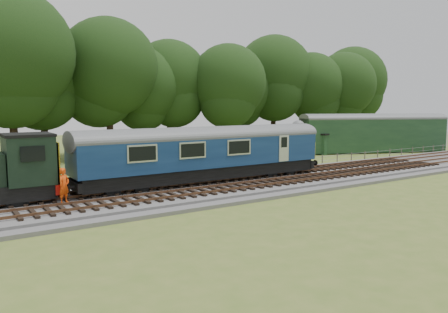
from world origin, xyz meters
TOP-DOWN VIEW (x-y plane):
  - ground at (0.00, 0.00)m, footprint 120.00×120.00m
  - ballast at (0.00, 0.00)m, footprint 70.00×7.00m
  - track_north at (0.00, 1.40)m, footprint 67.20×2.40m
  - track_south at (0.00, -1.60)m, footprint 67.20×2.40m
  - fence at (0.00, 4.50)m, footprint 64.00×0.12m
  - tree_line at (0.00, 22.00)m, footprint 70.00×8.00m
  - dmu_railcar at (-4.48, 1.40)m, footprint 18.05×2.86m
  - worker at (-14.24, -0.06)m, footprint 0.84×0.78m
  - parked_coach at (23.29, 9.25)m, footprint 17.40×9.29m
  - shed at (17.22, 11.72)m, footprint 3.45×3.45m
  - caravan at (35.62, 8.78)m, footprint 4.45×3.11m

SIDE VIEW (x-z plane):
  - ground at x=0.00m, z-range 0.00..0.00m
  - fence at x=0.00m, z-range -0.50..0.50m
  - tree_line at x=0.00m, z-range -9.00..9.00m
  - ballast at x=0.00m, z-range 0.00..0.35m
  - track_north at x=0.00m, z-range 0.31..0.52m
  - track_south at x=0.00m, z-range 0.31..0.52m
  - caravan at x=35.62m, z-range 0.00..1.98m
  - shed at x=17.22m, z-range 0.02..2.42m
  - worker at x=-14.24m, z-range 0.35..2.27m
  - parked_coach at x=23.29m, z-range 0.27..4.75m
  - dmu_railcar at x=-4.48m, z-range 0.67..4.54m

